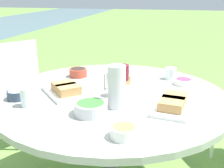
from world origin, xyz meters
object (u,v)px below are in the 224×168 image
at_px(wine_glass, 122,73).
at_px(water_pitcher, 117,87).
at_px(chair_near_left, 23,82).
at_px(dining_table, 112,108).

bearing_deg(wine_glass, water_pitcher, -178.49).
distance_m(chair_near_left, water_pitcher, 1.46).
distance_m(dining_table, water_pitcher, 0.30).
relative_size(chair_near_left, wine_glass, 4.72).
height_order(dining_table, chair_near_left, chair_near_left).
height_order(chair_near_left, water_pitcher, water_pitcher).
distance_m(dining_table, wine_glass, 0.25).
bearing_deg(wine_glass, chair_near_left, 56.57).
bearing_deg(chair_near_left, dining_table, -124.15).
relative_size(chair_near_left, water_pitcher, 3.86).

